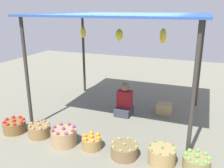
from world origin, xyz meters
name	(u,v)px	position (x,y,z in m)	size (l,w,h in m)	color
ground_plane	(121,115)	(0.00, 0.00, 0.00)	(14.00, 14.00, 0.00)	slate
market_stall_structure	(123,21)	(0.00, 0.00, 2.17)	(3.52, 2.78, 2.32)	#38332D
vendor_person	(124,102)	(0.05, 0.07, 0.30)	(0.36, 0.44, 0.78)	#363942
basket_red_tomatoes	(14,126)	(-1.78, -1.57, 0.12)	(0.45, 0.45, 0.29)	brown
basket_potatoes	(39,130)	(-1.19, -1.53, 0.12)	(0.43, 0.43, 0.28)	olive
basket_purple_onions	(64,137)	(-0.57, -1.62, 0.15)	(0.47, 0.47, 0.36)	tan
basket_oranges	(92,142)	(-0.03, -1.56, 0.12)	(0.36, 0.36, 0.27)	olive
basket_limes	(124,151)	(0.60, -1.60, 0.11)	(0.46, 0.46, 0.26)	olive
basket_green_chilies	(162,156)	(1.23, -1.56, 0.14)	(0.44, 0.44, 0.31)	#A48751
basket_green_apples	(196,162)	(1.76, -1.51, 0.11)	(0.43, 0.43, 0.27)	olive
wooden_crate_near_vendor	(164,109)	(0.93, 0.41, 0.13)	(0.36, 0.24, 0.26)	tan
wooden_crate_stacked_rear	(164,108)	(0.92, 0.45, 0.13)	(0.34, 0.29, 0.26)	#AA7C56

